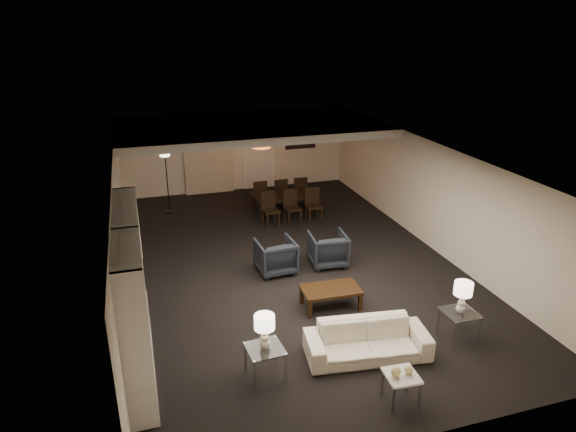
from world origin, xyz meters
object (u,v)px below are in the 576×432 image
at_px(coffee_table, 331,297).
at_px(chair_fr, 299,191).
at_px(armchair_left, 276,256).
at_px(chair_fm, 279,193).
at_px(armchair_right, 328,249).
at_px(table_lamp_left, 265,332).
at_px(chair_nr, 314,205).
at_px(table_lamp_right, 462,298).
at_px(floor_speaker, 142,290).
at_px(dining_table, 285,205).
at_px(chair_nm, 293,208).
at_px(pendant_light, 261,143).
at_px(vase_amber, 131,288).
at_px(side_table_left, 265,362).
at_px(chair_nl, 271,210).
at_px(sofa, 367,341).
at_px(floor_lamp, 167,180).
at_px(side_table_right, 458,325).
at_px(television, 135,278).
at_px(marble_table, 400,388).
at_px(chair_fl, 259,195).
at_px(vase_blue, 135,324).

bearing_deg(coffee_table, chair_fr, 77.89).
relative_size(armchair_left, chair_fm, 0.90).
height_order(armchair_right, table_lamp_left, table_lamp_left).
bearing_deg(chair_fm, table_lamp_left, 67.99).
relative_size(armchair_right, chair_nr, 0.90).
relative_size(table_lamp_right, chair_fr, 0.62).
xyz_separation_m(floor_speaker, dining_table, (3.99, 4.34, -0.32)).
bearing_deg(chair_nm, pendant_light, 105.44).
distance_m(armchair_left, armchair_right, 1.20).
bearing_deg(vase_amber, side_table_left, -10.01).
bearing_deg(chair_nl, sofa, -95.81).
xyz_separation_m(vase_amber, floor_lamp, (1.03, 7.38, -0.71)).
relative_size(side_table_right, vase_amber, 2.96).
distance_m(table_lamp_right, chair_fm, 7.24).
distance_m(chair_nr, chair_fm, 1.43).
height_order(side_table_left, side_table_right, same).
height_order(side_table_right, chair_fm, chair_fm).
bearing_deg(floor_speaker, dining_table, 31.82).
xyz_separation_m(pendant_light, vase_amber, (-3.61, -6.87, -0.27)).
distance_m(table_lamp_left, floor_lamp, 7.74).
height_order(table_lamp_right, chair_nl, table_lamp_right).
xyz_separation_m(sofa, chair_fm, (0.59, 7.15, 0.16)).
height_order(armchair_left, armchair_right, same).
height_order(table_lamp_right, chair_fm, table_lamp_right).
bearing_deg(armchair_left, chair_nr, -128.39).
relative_size(sofa, armchair_right, 2.45).
distance_m(side_table_right, chair_nm, 5.96).
height_order(coffee_table, chair_nr, chair_nr).
bearing_deg(television, coffee_table, -91.99).
relative_size(armchair_right, marble_table, 1.79).
height_order(sofa, chair_nr, chair_nr).
bearing_deg(chair_fr, chair_nm, 66.91).
bearing_deg(chair_fl, chair_nm, 111.92).
distance_m(pendant_light, dining_table, 1.83).
height_order(sofa, chair_fl, chair_fl).
bearing_deg(chair_nm, chair_fl, 110.16).
distance_m(table_lamp_left, chair_nl, 6.10).
xyz_separation_m(vase_blue, floor_lamp, (1.03, 7.50, -0.21)).
height_order(table_lamp_left, table_lamp_right, same).
height_order(table_lamp_left, television, television).
distance_m(side_table_right, table_lamp_left, 3.44).
relative_size(armchair_left, side_table_right, 1.49).
bearing_deg(sofa, chair_nm, 91.80).
bearing_deg(marble_table, chair_fl, 90.06).
xyz_separation_m(table_lamp_left, vase_amber, (-1.81, 0.32, 0.86)).
height_order(marble_table, chair_nr, chair_nr).
height_order(armchair_right, chair_nm, chair_nm).
height_order(armchair_left, chair_fl, chair_fl).
height_order(chair_nl, chair_nr, same).
bearing_deg(sofa, vase_amber, -177.63).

